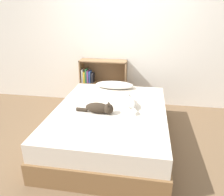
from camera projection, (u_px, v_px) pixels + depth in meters
The scene contains 7 objects.
ground_plane at pixel (110, 141), 3.17m from camera, with size 8.00×8.00×0.00m, color brown.
wall_back at pixel (124, 39), 4.04m from camera, with size 8.00×0.06×2.50m.
bed at pixel (110, 126), 3.07m from camera, with size 1.54×2.02×0.51m.
pillow at pixel (115, 85), 3.72m from camera, with size 0.65×0.28×0.11m.
cat_light at pixel (129, 101), 3.06m from camera, with size 0.27×0.49×0.15m.
cat_dark at pixel (100, 108), 2.84m from camera, with size 0.50×0.15×0.16m.
bookshelf at pixel (102, 81), 4.28m from camera, with size 0.89×0.26×0.88m.
Camera 1 is at (0.46, -2.65, 1.79)m, focal length 35.00 mm.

